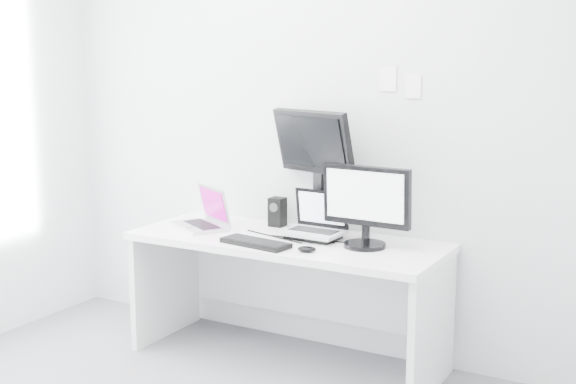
{
  "coord_description": "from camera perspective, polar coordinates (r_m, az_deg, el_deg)",
  "views": [
    {
      "loc": [
        2.1,
        -2.47,
        1.77
      ],
      "look_at": [
        0.02,
        1.23,
        1.0
      ],
      "focal_mm": 48.55,
      "sensor_mm": 36.0,
      "label": 1
    }
  ],
  "objects": [
    {
      "name": "dell_laptop",
      "position": [
        4.35,
        1.8,
        -1.7
      ],
      "size": [
        0.34,
        0.27,
        0.28
      ],
      "primitive_type": "cube",
      "rotation": [
        0.0,
        0.0,
        -0.04
      ],
      "color": "#B6B9BE",
      "rests_on": "desk"
    },
    {
      "name": "keyboard",
      "position": [
        4.24,
        -2.39,
        -3.74
      ],
      "size": [
        0.42,
        0.2,
        0.03
      ],
      "primitive_type": "cube",
      "rotation": [
        0.0,
        0.0,
        -0.15
      ],
      "color": "black",
      "rests_on": "desk"
    },
    {
      "name": "samsung_monitor",
      "position": [
        4.17,
        5.69,
        -0.99
      ],
      "size": [
        0.51,
        0.25,
        0.46
      ],
      "primitive_type": "cube",
      "rotation": [
        0.0,
        0.0,
        -0.04
      ],
      "color": "black",
      "rests_on": "desk"
    },
    {
      "name": "wall_note_1",
      "position": [
        4.34,
        9.15,
        7.64
      ],
      "size": [
        0.09,
        0.0,
        0.13
      ],
      "primitive_type": "cube",
      "color": "white",
      "rests_on": "back_wall"
    },
    {
      "name": "desk",
      "position": [
        4.5,
        -0.1,
        -7.92
      ],
      "size": [
        1.8,
        0.7,
        0.73
      ],
      "primitive_type": "cube",
      "color": "white",
      "rests_on": "ground"
    },
    {
      "name": "macbook",
      "position": [
        4.65,
        -6.54,
        -1.09
      ],
      "size": [
        0.43,
        0.4,
        0.26
      ],
      "primitive_type": "cube",
      "rotation": [
        0.0,
        0.0,
        -0.52
      ],
      "color": "#BCBBC1",
      "rests_on": "desk"
    },
    {
      "name": "wall_note_0",
      "position": [
        4.39,
        7.31,
        8.24
      ],
      "size": [
        0.1,
        0.0,
        0.14
      ],
      "primitive_type": "cube",
      "color": "white",
      "rests_on": "back_wall"
    },
    {
      "name": "speaker",
      "position": [
        4.68,
        -0.78,
        -1.47
      ],
      "size": [
        0.1,
        0.1,
        0.17
      ],
      "primitive_type": "cube",
      "rotation": [
        0.0,
        0.0,
        -0.13
      ],
      "color": "black",
      "rests_on": "desk"
    },
    {
      "name": "rear_monitor",
      "position": [
        4.48,
        2.08,
        1.64
      ],
      "size": [
        0.57,
        0.34,
        0.73
      ],
      "primitive_type": "cube",
      "rotation": [
        0.0,
        0.0,
        -0.28
      ],
      "color": "black",
      "rests_on": "desk"
    },
    {
      "name": "mouse",
      "position": [
        4.1,
        1.38,
        -4.2
      ],
      "size": [
        0.12,
        0.1,
        0.03
      ],
      "primitive_type": "ellipsoid",
      "rotation": [
        0.0,
        0.0,
        0.38
      ],
      "color": "black",
      "rests_on": "desk"
    },
    {
      "name": "back_wall",
      "position": [
        4.6,
        2.05,
        5.03
      ],
      "size": [
        3.6,
        0.0,
        3.6
      ],
      "primitive_type": "plane",
      "rotation": [
        1.57,
        0.0,
        0.0
      ],
      "color": "silver",
      "rests_on": "ground"
    }
  ]
}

